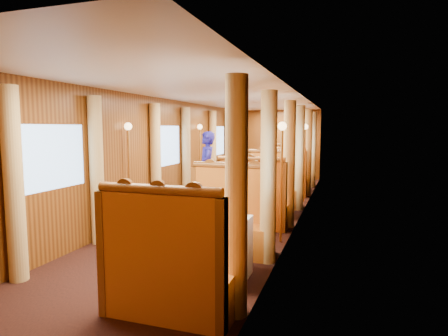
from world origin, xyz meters
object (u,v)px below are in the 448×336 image
at_px(banquette_far_aft, 293,172).
at_px(banquette_mid_fwd, 253,205).
at_px(rose_vase_far, 288,159).
at_px(banquette_mid_aft, 273,188).
at_px(steward, 207,169).
at_px(table_near, 205,248).
at_px(tea_tray, 199,218).
at_px(banquette_near_aft, 229,224).
at_px(rose_vase_mid, 266,172).
at_px(table_far, 288,177).
at_px(teapot_right, 198,216).
at_px(fruit_plate, 226,222).
at_px(teapot_back, 198,212).
at_px(passenger, 271,176).
at_px(banquette_far_fwd, 283,180).
at_px(table_mid, 264,198).
at_px(teapot_left, 190,214).
at_px(banquette_near_fwd, 168,275).

bearing_deg(banquette_far_aft, banquette_mid_fwd, -90.00).
bearing_deg(rose_vase_far, banquette_mid_aft, -89.82).
bearing_deg(banquette_mid_fwd, steward, 133.69).
bearing_deg(table_near, tea_tray, -170.26).
relative_size(banquette_near_aft, banquette_mid_fwd, 1.00).
height_order(rose_vase_mid, steward, steward).
bearing_deg(banquette_far_aft, steward, -110.92).
distance_m(table_far, teapot_right, 7.15).
relative_size(teapot_right, fruit_plate, 0.65).
xyz_separation_m(teapot_back, passenger, (0.10, 4.24, -0.07)).
distance_m(banquette_mid_aft, teapot_back, 4.50).
height_order(fruit_plate, steward, steward).
height_order(table_far, steward, steward).
bearing_deg(banquette_far_fwd, table_mid, -90.00).
relative_size(table_mid, banquette_far_aft, 0.78).
bearing_deg(banquette_mid_fwd, passenger, 90.00).
xyz_separation_m(table_mid, teapot_back, (-0.10, -3.47, 0.44)).
relative_size(table_far, teapot_back, 6.93).
relative_size(table_mid, rose_vase_far, 2.92).
relative_size(banquette_near_aft, steward, 0.76).
bearing_deg(rose_vase_mid, banquette_near_aft, -90.80).
distance_m(teapot_left, steward, 4.39).
height_order(banquette_near_fwd, tea_tray, banquette_near_fwd).
relative_size(table_near, table_mid, 1.00).
bearing_deg(banquette_mid_fwd, fruit_plate, -83.13).
bearing_deg(tea_tray, table_mid, 88.80).
bearing_deg(passenger, table_mid, -90.00).
bearing_deg(teapot_left, banquette_near_fwd, -61.90).
bearing_deg(rose_vase_far, passenger, -89.83).
relative_size(banquette_far_aft, steward, 0.76).
height_order(table_mid, banquette_far_fwd, banquette_far_fwd).
bearing_deg(teapot_left, steward, 126.66).
relative_size(tea_tray, passenger, 0.45).
bearing_deg(rose_vase_far, teapot_left, -91.16).
distance_m(teapot_left, fruit_plate, 0.47).
bearing_deg(steward, table_far, 129.71).
height_order(banquette_near_fwd, banquette_mid_fwd, same).
bearing_deg(banquette_mid_fwd, banquette_near_aft, -90.00).
bearing_deg(banquette_near_aft, banquette_mid_aft, 90.00).
bearing_deg(banquette_far_aft, table_far, -90.00).
relative_size(banquette_far_fwd, rose_vase_mid, 3.72).
relative_size(teapot_left, teapot_back, 1.16).
distance_m(banquette_mid_aft, passenger, 0.40).
relative_size(fruit_plate, steward, 0.14).
bearing_deg(banquette_mid_fwd, banquette_far_aft, 90.00).
bearing_deg(tea_tray, passenger, 89.01).
distance_m(fruit_plate, rose_vase_far, 7.14).
height_order(banquette_near_aft, rose_vase_mid, banquette_near_aft).
distance_m(banquette_mid_aft, table_far, 2.49).
xyz_separation_m(teapot_left, rose_vase_far, (0.14, 7.09, 0.11)).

